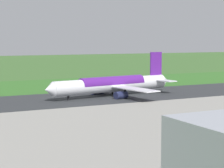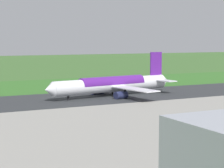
{
  "view_description": "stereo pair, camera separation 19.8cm",
  "coord_description": "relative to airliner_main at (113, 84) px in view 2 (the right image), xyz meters",
  "views": [
    {
      "loc": [
        77.42,
        135.59,
        20.71
      ],
      "look_at": [
        9.11,
        0.0,
        4.5
      ],
      "focal_mm": 67.15,
      "sensor_mm": 36.0,
      "label": 1
    },
    {
      "loc": [
        77.24,
        135.68,
        20.71
      ],
      "look_at": [
        9.11,
        0.0,
        4.5
      ],
      "focal_mm": 67.15,
      "sensor_mm": 36.0,
      "label": 2
    }
  ],
  "objects": [
    {
      "name": "grass_verge_foreground",
      "position": [
        -8.73,
        -32.38,
        -4.33
      ],
      "size": [
        600.0,
        80.0,
        0.04
      ],
      "primitive_type": "cube",
      "color": "#346B27",
      "rests_on": "ground"
    },
    {
      "name": "ground_plane",
      "position": [
        -8.73,
        0.06,
        -4.35
      ],
      "size": [
        800.0,
        800.0,
        0.0
      ],
      "primitive_type": "plane",
      "color": "#3D662D"
    },
    {
      "name": "airliner_main",
      "position": [
        0.0,
        0.0,
        0.0
      ],
      "size": [
        54.05,
        44.4,
        15.88
      ],
      "color": "white",
      "rests_on": "ground"
    },
    {
      "name": "traffic_cone_orange",
      "position": [
        2.86,
        -31.47,
        -4.08
      ],
      "size": [
        0.4,
        0.4,
        0.55
      ],
      "primitive_type": "cone",
      "color": "orange",
      "rests_on": "ground"
    },
    {
      "name": "runway_asphalt",
      "position": [
        -8.73,
        0.06,
        -4.32
      ],
      "size": [
        600.0,
        34.73,
        0.06
      ],
      "primitive_type": "cube",
      "color": "#2D3033",
      "rests_on": "ground"
    },
    {
      "name": "no_stopping_sign",
      "position": [
        -4.85,
        -36.1,
        -2.8
      ],
      "size": [
        0.6,
        0.1,
        2.61
      ],
      "color": "slate",
      "rests_on": "ground"
    }
  ]
}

